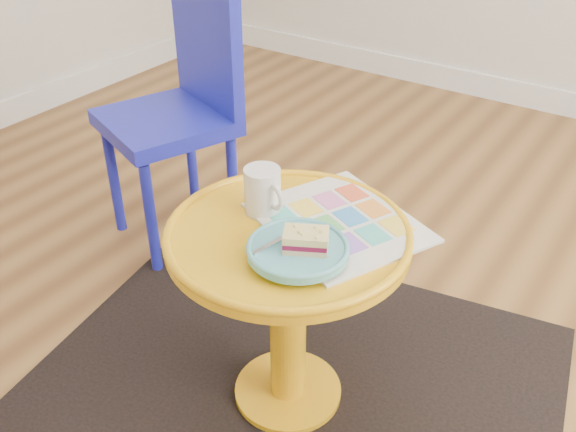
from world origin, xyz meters
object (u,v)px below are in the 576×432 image
Objects in this scene: side_table at (288,284)px; newspaper at (338,222)px; chair at (183,102)px; plate at (298,250)px; mug at (263,190)px.

side_table is 1.52× the size of newspaper.
newspaper is at bearing 51.01° from side_table.
chair is at bearing 147.82° from side_table.
side_table is 2.59× the size of plate.
plate is at bearing -44.11° from side_table.
newspaper is at bearing -3.79° from chair.
plate is (0.77, -0.51, 0.04)m from chair.
plate reaches higher than newspaper.
chair is at bearing 164.88° from mug.
newspaper is (0.78, -0.35, 0.03)m from chair.
mug is (-0.16, -0.05, 0.05)m from newspaper.
chair is 0.93m from plate.
mug is at bearing -12.84° from chair.
plate is at bearing -12.69° from chair.
chair is at bearing 146.57° from plate.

